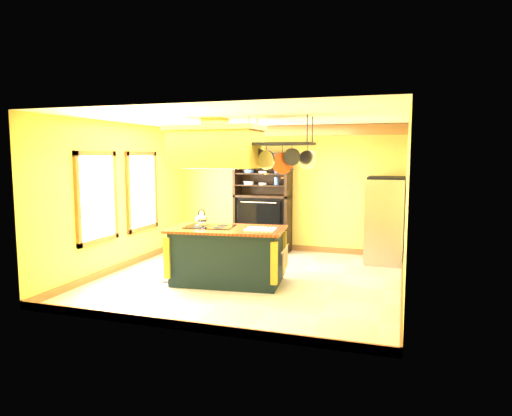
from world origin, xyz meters
The scene contains 15 objects.
floor centered at (0.00, 0.00, 0.00)m, with size 5.00×5.00×0.00m, color beige.
ceiling centered at (0.00, 0.00, 2.70)m, with size 5.00×5.00×0.00m, color white.
wall_back centered at (0.00, 2.50, 1.35)m, with size 5.00×0.02×2.70m, color gold.
wall_front centered at (0.00, -2.50, 1.35)m, with size 5.00×0.02×2.70m, color gold.
wall_left centered at (-2.50, 0.00, 1.35)m, with size 0.02×5.00×2.70m, color gold.
wall_right centered at (2.50, 0.00, 1.35)m, with size 0.02×5.00×2.70m, color gold.
ceiling_beam centered at (0.00, 1.70, 2.59)m, with size 5.00×0.15×0.20m, color #95532E.
window_near centered at (-2.47, -0.80, 1.40)m, with size 0.06×1.06×1.56m.
window_far centered at (-2.47, 0.60, 1.40)m, with size 0.06×1.06×1.56m.
kitchen_island centered at (-0.28, -0.38, 0.47)m, with size 1.97×1.24×1.11m.
range_hood centered at (-0.48, -0.38, 2.26)m, with size 1.50×0.85×0.80m.
pot_rack centered at (0.63, -0.37, 2.18)m, with size 1.09×0.50×0.89m.
refrigerator centered at (2.12, 1.90, 0.80)m, with size 0.72×0.85×1.65m.
hutch centered at (-0.48, 2.27, 0.85)m, with size 1.22×0.56×2.16m.
floor_register centered at (-1.27, -0.67, 0.01)m, with size 0.28×0.12×0.01m, color black.
Camera 1 is at (2.44, -7.27, 2.11)m, focal length 32.00 mm.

